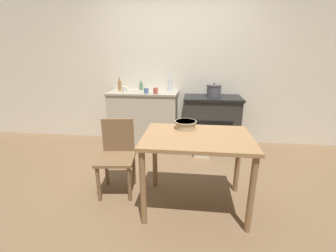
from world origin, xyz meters
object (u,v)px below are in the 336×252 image
Objects in this scene: bottle_left at (141,86)px; bottle_mid_left at (170,85)px; stove at (211,122)px; work_table at (197,147)px; flour_sack at (202,145)px; cup_center_right at (156,91)px; mixing_bowl_large at (186,124)px; cup_center at (125,90)px; cup_center_left at (146,91)px; chair at (117,154)px; stock_pot at (214,90)px; bottle_far_left at (120,85)px.

bottle_mid_left is at bearing -6.80° from bottle_left.
stove is 0.89× the size of work_table.
cup_center_right is (-0.75, 0.23, 0.79)m from flour_sack.
bottle_mid_left reaches higher than cup_center_right.
bottle_mid_left is (0.51, -0.06, 0.04)m from bottle_left.
cup_center reaches higher than mixing_bowl_large.
cup_center is (-0.35, 0.01, 0.01)m from cup_center_left.
bottle_mid_left is at bearing 67.78° from chair.
bottle_mid_left is (0.43, 1.57, 0.58)m from chair.
cup_center_right is (-0.64, 1.45, 0.31)m from work_table.
bottle_mid_left is at bearing 135.05° from flour_sack.
flour_sack is at bearing -15.96° from cup_center_left.
mixing_bowl_large is at bearing -51.10° from cup_center.
bottle_mid_left is (-0.56, 0.56, 0.85)m from flour_sack.
cup_center_right is (-0.52, 1.24, 0.15)m from mixing_bowl_large.
stock_pot is 1.59m from bottle_far_left.
bottle_left is at bearing 61.99° from cup_center.
bottle_mid_left reaches higher than bottle_left.
mixing_bowl_large is 1.36m from cup_center_right.
stock_pot is (0.17, 0.49, 0.78)m from flour_sack.
chair is 1.67m from bottle_far_left.
cup_center is at bearing -171.28° from stock_pot.
cup_center is 1.05× the size of cup_center_right.
cup_center_left is at bearing 118.15° from mixing_bowl_large.
flour_sack is 1.51m from cup_center.
flour_sack is 4.09× the size of cup_center_left.
stove is 4.01× the size of bottle_far_left.
stock_pot is 1.06× the size of bottle_far_left.
cup_center_left is at bearing -171.52° from stove.
stock_pot is 2.51× the size of cup_center_right.
flour_sack is at bearing -109.75° from stock_pot.
bottle_mid_left is (-0.71, 0.14, 0.59)m from stove.
flour_sack is at bearing 85.07° from work_table.
bottle_far_left is 0.37m from bottle_left.
stock_pot is (1.16, 1.50, 0.51)m from chair.
bottle_far_left is at bearing -176.71° from bottle_mid_left.
bottle_far_left reaches higher than chair.
mixing_bowl_large is at bearing -51.81° from bottle_far_left.
chair is 8.52× the size of cup_center_right.
bottle_left reaches higher than stove.
stove reaches higher than flour_sack.
cup_center_right is at bearing -50.12° from bottle_left.
bottle_mid_left reaches higher than flour_sack.
stove is at bearing -104.71° from stock_pot.
flour_sack is (-0.16, -0.42, -0.25)m from stove.
bottle_left is (-1.23, 0.20, 0.55)m from stove.
cup_center reaches higher than cup_center_left.
stove is at bearing 75.02° from mixing_bowl_large.
bottle_mid_left is (-0.45, 1.77, 0.37)m from work_table.
mixing_bowl_large reaches higher than chair.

